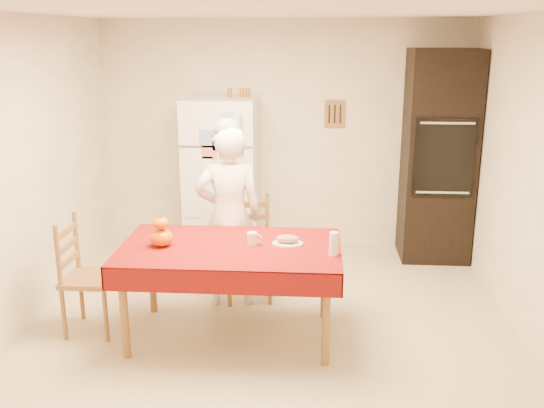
# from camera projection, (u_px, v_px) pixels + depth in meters

# --- Properties ---
(floor) EXTENTS (4.50, 4.50, 0.00)m
(floor) POSITION_uv_depth(u_px,v_px,m) (269.00, 335.00, 4.88)
(floor) COLOR tan
(floor) RESTS_ON ground
(room_shell) EXTENTS (4.02, 4.52, 2.51)m
(room_shell) POSITION_uv_depth(u_px,v_px,m) (269.00, 135.00, 4.44)
(room_shell) COLOR #F2E5CB
(room_shell) RESTS_ON ground
(refrigerator) EXTENTS (0.75, 0.74, 1.70)m
(refrigerator) POSITION_uv_depth(u_px,v_px,m) (222.00, 178.00, 6.50)
(refrigerator) COLOR white
(refrigerator) RESTS_ON floor
(oven_cabinet) EXTENTS (0.70, 0.62, 2.20)m
(oven_cabinet) POSITION_uv_depth(u_px,v_px,m) (438.00, 157.00, 6.32)
(oven_cabinet) COLOR black
(oven_cabinet) RESTS_ON floor
(dining_table) EXTENTS (1.70, 1.00, 0.76)m
(dining_table) POSITION_uv_depth(u_px,v_px,m) (230.00, 254.00, 4.68)
(dining_table) COLOR brown
(dining_table) RESTS_ON floor
(chair_far) EXTENTS (0.48, 0.46, 0.95)m
(chair_far) POSITION_uv_depth(u_px,v_px,m) (248.00, 243.00, 5.50)
(chair_far) COLOR brown
(chair_far) RESTS_ON floor
(chair_left) EXTENTS (0.41, 0.43, 0.95)m
(chair_left) POSITION_uv_depth(u_px,v_px,m) (82.00, 271.00, 4.84)
(chair_left) COLOR brown
(chair_left) RESTS_ON floor
(seated_woman) EXTENTS (0.64, 0.48, 1.60)m
(seated_woman) POSITION_uv_depth(u_px,v_px,m) (229.00, 217.00, 5.27)
(seated_woman) COLOR white
(seated_woman) RESTS_ON floor
(coffee_mug) EXTENTS (0.08, 0.08, 0.10)m
(coffee_mug) POSITION_uv_depth(u_px,v_px,m) (252.00, 239.00, 4.68)
(coffee_mug) COLOR silver
(coffee_mug) RESTS_ON dining_table
(pumpkin_lower) EXTENTS (0.18, 0.18, 0.13)m
(pumpkin_lower) POSITION_uv_depth(u_px,v_px,m) (162.00, 237.00, 4.65)
(pumpkin_lower) COLOR #E03D05
(pumpkin_lower) RESTS_ON dining_table
(pumpkin_upper) EXTENTS (0.12, 0.12, 0.09)m
(pumpkin_upper) POSITION_uv_depth(u_px,v_px,m) (161.00, 223.00, 4.62)
(pumpkin_upper) COLOR #E65305
(pumpkin_upper) RESTS_ON pumpkin_lower
(wine_glass) EXTENTS (0.07, 0.07, 0.18)m
(wine_glass) POSITION_uv_depth(u_px,v_px,m) (334.00, 244.00, 4.45)
(wine_glass) COLOR white
(wine_glass) RESTS_ON dining_table
(bread_plate) EXTENTS (0.24, 0.24, 0.02)m
(bread_plate) POSITION_uv_depth(u_px,v_px,m) (288.00, 244.00, 4.69)
(bread_plate) COLOR white
(bread_plate) RESTS_ON dining_table
(bread_loaf) EXTENTS (0.18, 0.10, 0.06)m
(bread_loaf) POSITION_uv_depth(u_px,v_px,m) (288.00, 239.00, 4.68)
(bread_loaf) COLOR tan
(bread_loaf) RESTS_ON bread_plate
(spice_jar_left) EXTENTS (0.05, 0.05, 0.10)m
(spice_jar_left) POSITION_uv_depth(u_px,v_px,m) (230.00, 92.00, 6.30)
(spice_jar_left) COLOR #8C5819
(spice_jar_left) RESTS_ON refrigerator
(spice_jar_mid) EXTENTS (0.05, 0.05, 0.10)m
(spice_jar_mid) POSITION_uv_depth(u_px,v_px,m) (242.00, 93.00, 6.29)
(spice_jar_mid) COLOR #8F5A1A
(spice_jar_mid) RESTS_ON refrigerator
(spice_jar_right) EXTENTS (0.05, 0.05, 0.10)m
(spice_jar_right) POSITION_uv_depth(u_px,v_px,m) (248.00, 93.00, 6.28)
(spice_jar_right) COLOR #8E5319
(spice_jar_right) RESTS_ON refrigerator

